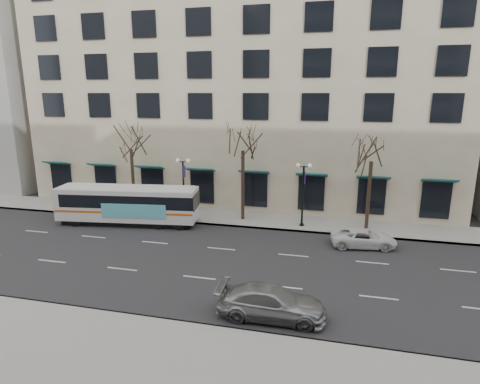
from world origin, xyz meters
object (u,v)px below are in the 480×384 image
(tree_far_left, at_px, (130,138))
(white_pickup, at_px, (364,238))
(tree_far_right, at_px, (372,149))
(lamp_post_right, at_px, (303,192))
(silver_car, at_px, (272,303))
(tree_far_mid, at_px, (243,139))
(city_bus, at_px, (128,204))
(lamp_post_left, at_px, (184,185))

(tree_far_left, distance_m, white_pickup, 20.84)
(tree_far_left, xyz_separation_m, tree_far_right, (20.00, 0.00, -0.28))
(lamp_post_right, bearing_deg, tree_far_left, 177.71)
(tree_far_right, distance_m, silver_car, 16.23)
(tree_far_left, relative_size, white_pickup, 1.86)
(lamp_post_right, relative_size, silver_car, 1.00)
(tree_far_mid, xyz_separation_m, white_pickup, (9.58, -3.73, -6.28))
(tree_far_mid, relative_size, city_bus, 0.73)
(lamp_post_right, distance_m, silver_car, 13.86)
(tree_far_right, xyz_separation_m, white_pickup, (-0.42, -3.73, -5.80))
(tree_far_right, xyz_separation_m, city_bus, (-18.90, -2.99, -4.72))
(tree_far_left, height_order, city_bus, tree_far_left)
(lamp_post_left, xyz_separation_m, lamp_post_right, (10.00, 0.00, 0.00))
(tree_far_left, distance_m, lamp_post_right, 15.48)
(lamp_post_left, bearing_deg, city_bus, -148.53)
(tree_far_mid, bearing_deg, tree_far_right, -0.00)
(white_pickup, bearing_deg, lamp_post_right, 47.59)
(tree_far_left, distance_m, silver_car, 21.40)
(tree_far_left, bearing_deg, city_bus, -69.83)
(lamp_post_right, xyz_separation_m, white_pickup, (4.57, -3.13, -2.32))
(city_bus, distance_m, white_pickup, 18.53)
(tree_far_mid, xyz_separation_m, city_bus, (-8.90, -2.99, -5.21))
(tree_far_right, xyz_separation_m, silver_car, (-5.22, -14.28, -5.66))
(lamp_post_right, height_order, city_bus, lamp_post_right)
(tree_far_left, distance_m, tree_far_right, 20.00)
(tree_far_left, height_order, silver_car, tree_far_left)
(city_bus, height_order, white_pickup, city_bus)
(lamp_post_left, xyz_separation_m, silver_car, (9.78, -13.68, -2.18))
(tree_far_mid, relative_size, silver_car, 1.63)
(tree_far_mid, height_order, lamp_post_right, tree_far_mid)
(lamp_post_left, distance_m, white_pickup, 15.08)
(tree_far_mid, distance_m, tree_far_right, 10.01)
(tree_far_left, bearing_deg, silver_car, -44.01)
(tree_far_right, relative_size, lamp_post_right, 1.55)
(tree_far_right, bearing_deg, tree_far_left, 180.00)
(tree_far_mid, height_order, white_pickup, tree_far_mid)
(city_bus, bearing_deg, lamp_post_right, 2.18)
(city_bus, xyz_separation_m, silver_car, (13.69, -11.29, -0.94))
(silver_car, distance_m, white_pickup, 11.59)
(city_bus, bearing_deg, tree_far_right, 1.42)
(tree_far_right, distance_m, white_pickup, 6.91)
(city_bus, bearing_deg, silver_car, -47.10)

